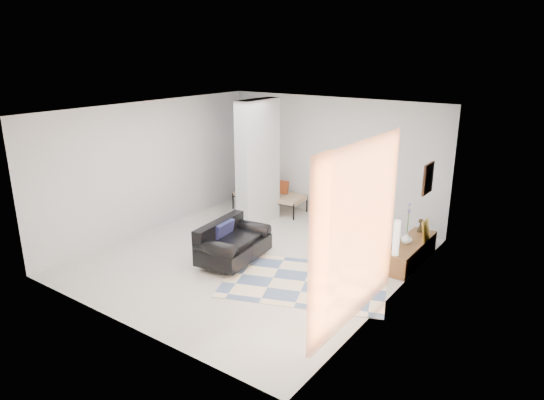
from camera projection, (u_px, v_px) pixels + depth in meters
The scene contains 17 objects.
floor at pixel (254, 257), 9.33m from camera, with size 6.00×6.00×0.00m, color beige.
ceiling at pixel (253, 110), 8.50m from camera, with size 6.00×6.00×0.00m, color white.
wall_back at pixel (332, 158), 11.25m from camera, with size 6.00×6.00×0.00m, color silver.
wall_front at pixel (119, 235), 6.58m from camera, with size 6.00×6.00×0.00m, color silver.
wall_left at pixel (152, 167), 10.44m from camera, with size 6.00×6.00×0.00m, color silver.
wall_right at pixel (396, 215), 7.39m from camera, with size 6.00×6.00×0.00m, color silver.
partition_column at pixel (258, 163), 10.77m from camera, with size 0.35×1.20×2.80m, color #B7BDBF.
hallway_door at pixel (259, 163), 12.49m from camera, with size 0.85×0.06×2.04m, color white.
curtain at pixel (359, 233), 6.53m from camera, with size 2.55×2.55×0.00m, color #FF8A43.
wall_art at pixel (428, 178), 8.50m from camera, with size 0.04×0.45×0.55m, color black.
media_console at pixel (410, 252), 9.04m from camera, with size 0.45×1.68×0.80m.
loveseat at pixel (231, 243), 9.03m from camera, with size 1.00×1.53×0.76m.
daybed at pixel (269, 194), 11.92m from camera, with size 1.80×0.90×0.77m.
area_rug at pixel (305, 282), 8.31m from camera, with size 2.72×1.82×0.01m, color beige.
cylinder_lamp at pixel (396, 238), 8.33m from camera, with size 0.12×0.12×0.63m, color white.
bronze_figurine at pixel (421, 225), 9.46m from camera, with size 0.13×0.13×0.26m, color black, non-canonical shape.
vase at pixel (407, 238), 8.89m from camera, with size 0.20×0.20×0.21m, color white.
Camera 1 is at (5.25, -6.80, 3.82)m, focal length 32.00 mm.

